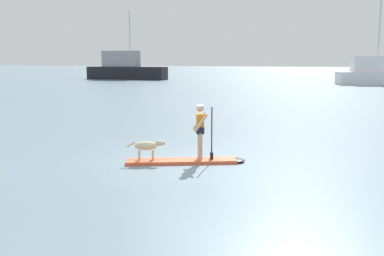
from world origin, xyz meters
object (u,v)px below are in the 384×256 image
Objects in this scene: dog at (148,147)px; moored_boat_center at (371,74)px; paddleboard at (189,161)px; person_paddler at (201,128)px; moored_boat_port at (125,69)px.

moored_boat_center reaches higher than dog.
dog is at bearing -100.67° from moored_boat_center.
paddleboard is 3.28× the size of dog.
moored_boat_center reaches higher than person_paddler.
dog is at bearing -156.78° from person_paddler.
person_paddler is 47.44m from moored_boat_center.
person_paddler is (0.32, 0.14, 1.00)m from paddleboard.
dog is 57.66m from moored_boat_port.
paddleboard is at bearing -99.45° from moored_boat_center.
moored_boat_port reaches higher than person_paddler.
moored_boat_port is at bearing 117.94° from dog.
moored_boat_port is (-28.13, 50.45, 1.63)m from paddleboard.
person_paddler is 57.81m from moored_boat_port.
moored_boat_center is (35.95, -3.47, -0.35)m from moored_boat_port.
person_paddler reaches higher than paddleboard.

